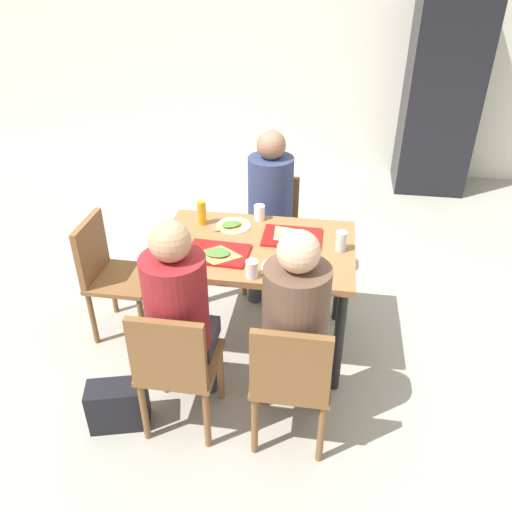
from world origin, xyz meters
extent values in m
cube|color=#9E998E|center=(0.00, 0.00, -0.01)|extent=(10.00, 10.00, 0.02)
cube|color=silver|center=(0.00, 3.20, 1.40)|extent=(10.00, 0.10, 2.80)
cube|color=olive|center=(0.00, 0.00, 0.74)|extent=(1.18, 0.79, 0.04)
cylinder|color=black|center=(-0.53, -0.34, 0.36)|extent=(0.06, 0.06, 0.72)
cylinder|color=black|center=(0.53, -0.34, 0.36)|extent=(0.06, 0.06, 0.72)
cylinder|color=black|center=(-0.53, 0.34, 0.36)|extent=(0.06, 0.06, 0.72)
cylinder|color=black|center=(0.53, 0.34, 0.36)|extent=(0.06, 0.06, 0.72)
cube|color=brown|center=(-0.30, -0.70, 0.42)|extent=(0.40, 0.40, 0.03)
cube|color=brown|center=(-0.30, -0.88, 0.64)|extent=(0.38, 0.04, 0.40)
cylinder|color=brown|center=(-0.47, -0.53, 0.20)|extent=(0.04, 0.04, 0.41)
cylinder|color=brown|center=(-0.13, -0.53, 0.20)|extent=(0.04, 0.04, 0.41)
cylinder|color=brown|center=(-0.47, -0.87, 0.20)|extent=(0.04, 0.04, 0.41)
cylinder|color=brown|center=(-0.13, -0.87, 0.20)|extent=(0.04, 0.04, 0.41)
cube|color=brown|center=(0.30, -0.70, 0.42)|extent=(0.40, 0.40, 0.03)
cube|color=brown|center=(0.30, -0.88, 0.64)|extent=(0.38, 0.04, 0.40)
cylinder|color=brown|center=(0.13, -0.53, 0.20)|extent=(0.04, 0.04, 0.41)
cylinder|color=brown|center=(0.47, -0.53, 0.20)|extent=(0.04, 0.04, 0.41)
cylinder|color=brown|center=(0.13, -0.87, 0.20)|extent=(0.04, 0.04, 0.41)
cylinder|color=brown|center=(0.47, -0.87, 0.20)|extent=(0.04, 0.04, 0.41)
cube|color=brown|center=(0.00, 0.70, 0.42)|extent=(0.40, 0.40, 0.03)
cube|color=brown|center=(0.00, 0.88, 0.64)|extent=(0.38, 0.04, 0.40)
cylinder|color=brown|center=(0.17, 0.53, 0.20)|extent=(0.04, 0.04, 0.41)
cylinder|color=brown|center=(-0.17, 0.53, 0.20)|extent=(0.04, 0.04, 0.41)
cylinder|color=brown|center=(0.17, 0.87, 0.20)|extent=(0.04, 0.04, 0.41)
cylinder|color=brown|center=(-0.17, 0.87, 0.20)|extent=(0.04, 0.04, 0.41)
cube|color=brown|center=(-0.89, 0.00, 0.42)|extent=(0.40, 0.40, 0.03)
cube|color=brown|center=(-1.07, 0.00, 0.64)|extent=(0.04, 0.38, 0.40)
cylinder|color=brown|center=(-0.72, 0.17, 0.20)|extent=(0.04, 0.04, 0.41)
cylinder|color=brown|center=(-0.72, -0.17, 0.20)|extent=(0.04, 0.04, 0.41)
cylinder|color=brown|center=(-1.06, 0.17, 0.20)|extent=(0.04, 0.04, 0.41)
cylinder|color=brown|center=(-1.06, -0.17, 0.20)|extent=(0.04, 0.04, 0.41)
cylinder|color=#383842|center=(-0.38, -0.47, 0.22)|extent=(0.10, 0.10, 0.44)
cylinder|color=#383842|center=(-0.22, -0.47, 0.22)|extent=(0.10, 0.10, 0.44)
cube|color=#383842|center=(-0.30, -0.57, 0.49)|extent=(0.32, 0.28, 0.10)
cylinder|color=maroon|center=(-0.30, -0.68, 0.80)|extent=(0.32, 0.32, 0.52)
sphere|color=tan|center=(-0.30, -0.68, 1.15)|extent=(0.20, 0.20, 0.20)
cylinder|color=#383842|center=(0.22, -0.47, 0.22)|extent=(0.10, 0.10, 0.44)
cylinder|color=#383842|center=(0.38, -0.47, 0.22)|extent=(0.10, 0.10, 0.44)
cube|color=#383842|center=(0.30, -0.57, 0.49)|extent=(0.32, 0.28, 0.10)
cylinder|color=brown|center=(0.30, -0.68, 0.80)|extent=(0.32, 0.32, 0.52)
sphere|color=#DBAD89|center=(0.30, -0.68, 1.15)|extent=(0.20, 0.20, 0.20)
cylinder|color=#383842|center=(0.08, 0.47, 0.22)|extent=(0.10, 0.10, 0.44)
cylinder|color=#383842|center=(-0.08, 0.47, 0.22)|extent=(0.10, 0.10, 0.44)
cube|color=#383842|center=(0.00, 0.57, 0.49)|extent=(0.32, 0.28, 0.10)
cylinder|color=navy|center=(0.00, 0.68, 0.80)|extent=(0.32, 0.32, 0.52)
sphere|color=#8C664C|center=(0.00, 0.68, 1.15)|extent=(0.20, 0.20, 0.20)
cube|color=#B21414|center=(-0.21, -0.14, 0.76)|extent=(0.37, 0.28, 0.02)
cube|color=#B21414|center=(0.21, 0.12, 0.76)|extent=(0.36, 0.26, 0.02)
cylinder|color=white|center=(-0.18, 0.22, 0.76)|extent=(0.22, 0.22, 0.01)
cylinder|color=white|center=(0.18, -0.22, 0.76)|extent=(0.22, 0.22, 0.01)
pyramid|color=tan|center=(-0.20, -0.17, 0.78)|extent=(0.22, 0.16, 0.01)
ellipsoid|color=#4C7233|center=(-0.20, -0.17, 0.79)|extent=(0.15, 0.11, 0.01)
pyramid|color=#DBAD60|center=(0.18, 0.13, 0.78)|extent=(0.25, 0.25, 0.01)
ellipsoid|color=#D8C67F|center=(0.18, 0.13, 0.79)|extent=(0.17, 0.18, 0.01)
pyramid|color=#C68C47|center=(-0.19, 0.20, 0.77)|extent=(0.22, 0.21, 0.01)
ellipsoid|color=#4C7233|center=(-0.19, 0.20, 0.78)|extent=(0.15, 0.15, 0.01)
pyramid|color=tan|center=(0.17, -0.24, 0.77)|extent=(0.23, 0.24, 0.01)
ellipsoid|color=#4C7233|center=(0.17, -0.24, 0.78)|extent=(0.16, 0.16, 0.01)
cylinder|color=white|center=(-0.03, 0.34, 0.81)|extent=(0.07, 0.07, 0.10)
cylinder|color=white|center=(0.03, -0.34, 0.81)|extent=(0.07, 0.07, 0.10)
cylinder|color=#B7BCC6|center=(0.50, 0.02, 0.82)|extent=(0.07, 0.07, 0.12)
cylinder|color=orange|center=(-0.38, 0.22, 0.84)|extent=(0.06, 0.06, 0.16)
sphere|color=silver|center=(-0.50, -0.02, 0.81)|extent=(0.10, 0.10, 0.10)
cube|color=black|center=(-0.65, -0.80, 0.14)|extent=(0.35, 0.24, 0.28)
cube|color=black|center=(1.45, 2.85, 0.95)|extent=(0.70, 0.60, 1.90)
camera|label=1|loc=(0.40, -2.63, 2.33)|focal=36.03mm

